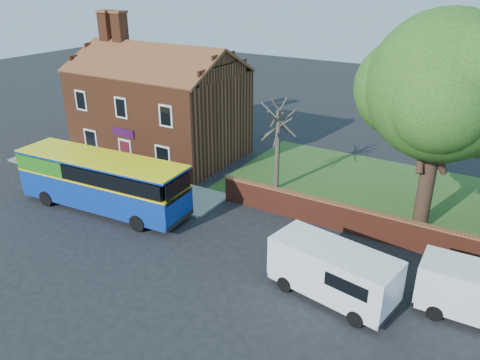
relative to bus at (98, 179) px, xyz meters
The scene contains 10 objects.
ground 4.87m from the bus, 27.47° to the right, with size 120.00×120.00×0.00m, color black.
pavement 5.09m from the bus, 129.35° to the left, with size 18.00×3.50×0.12m, color gray.
kerb 4.01m from the bus, 147.40° to the left, with size 18.00×0.15×0.14m, color slate.
grass_strip 20.28m from the bus, 32.76° to the left, with size 26.00×12.00×0.04m, color #426B28.
shop_building 10.02m from the bus, 107.87° to the left, with size 12.30×8.13×10.50m.
boundary_wall 17.72m from the bus, 16.18° to the left, with size 22.00×0.38×1.60m.
bus is the anchor object (origin of this frame).
van_near 15.24m from the bus, ahead, with size 5.80×3.12×2.42m.
large_tree 19.85m from the bus, 24.54° to the left, with size 9.65×7.64×11.77m.
bare_tree 11.33m from the bus, 45.56° to the left, with size 2.18×2.59×5.81m.
Camera 1 is at (16.54, -15.37, 13.04)m, focal length 35.00 mm.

